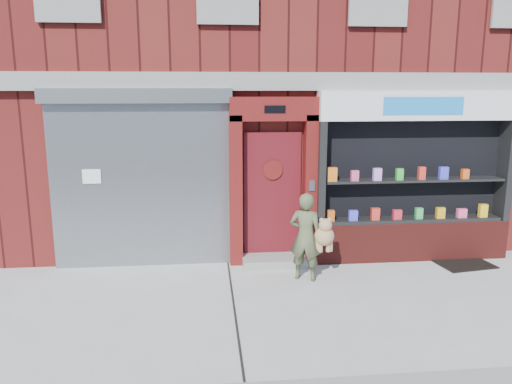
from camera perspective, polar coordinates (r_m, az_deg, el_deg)
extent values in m
plane|color=#9E9E99|center=(7.46, 9.76, -12.46)|extent=(80.00, 80.00, 0.00)
cube|color=#511412|center=(12.72, 2.90, 16.10)|extent=(12.00, 8.00, 8.00)
cube|color=gray|center=(8.67, 7.04, 12.43)|extent=(12.00, 0.16, 0.30)
cube|color=gray|center=(8.70, -12.95, 0.61)|extent=(3.00, 0.10, 2.80)
cube|color=slate|center=(8.48, -13.48, 10.66)|extent=(3.10, 0.30, 0.24)
cube|color=white|center=(8.74, -18.27, 1.70)|extent=(0.30, 0.01, 0.24)
cube|color=#5D1110|center=(8.59, -2.33, 0.08)|extent=(0.22, 0.28, 2.60)
cube|color=#5D1110|center=(8.76, 6.18, 0.26)|extent=(0.22, 0.28, 2.60)
cube|color=#5D1110|center=(8.48, 2.04, 9.48)|extent=(1.50, 0.28, 0.40)
cube|color=black|center=(8.33, 2.18, 9.44)|extent=(0.35, 0.01, 0.12)
cube|color=#540F15|center=(8.78, 1.87, -0.32)|extent=(1.00, 0.06, 2.20)
cylinder|color=black|center=(8.66, 1.92, 2.54)|extent=(0.28, 0.02, 0.28)
cylinder|color=#5D1110|center=(8.65, 1.93, 2.53)|extent=(0.34, 0.02, 0.34)
cube|color=gray|center=(8.83, 2.05, -7.85)|extent=(1.10, 0.55, 0.15)
cube|color=slate|center=(8.60, 6.40, 0.72)|extent=(0.10, 0.02, 0.18)
cube|color=#5F1A16|center=(9.49, 17.17, -5.22)|extent=(3.50, 0.40, 0.70)
cube|color=black|center=(8.68, 7.34, 2.14)|extent=(0.12, 0.40, 1.80)
cube|color=black|center=(10.01, 26.56, 2.26)|extent=(0.12, 0.40, 1.80)
cube|color=black|center=(9.38, 17.19, 2.43)|extent=(3.30, 0.03, 1.80)
cube|color=black|center=(9.39, 17.31, -3.00)|extent=(3.20, 0.36, 0.06)
cube|color=black|center=(9.24, 17.58, 1.32)|extent=(3.20, 0.36, 0.04)
cube|color=white|center=(9.11, 18.09, 9.39)|extent=(3.50, 0.40, 0.50)
cube|color=blue|center=(8.92, 18.62, 9.32)|extent=(1.40, 0.01, 0.30)
cube|color=#E05917|center=(8.81, 8.54, -2.70)|extent=(0.12, 0.09, 0.20)
cube|color=#4444E8|center=(8.91, 11.03, -2.65)|extent=(0.15, 0.09, 0.18)
cube|color=red|center=(9.03, 13.47, -2.46)|extent=(0.14, 0.09, 0.21)
cube|color=red|center=(9.18, 15.82, -2.49)|extent=(0.15, 0.09, 0.17)
cube|color=green|center=(9.33, 18.11, -2.33)|extent=(0.12, 0.09, 0.20)
cube|color=gold|center=(9.50, 20.32, -2.25)|extent=(0.15, 0.09, 0.19)
cube|color=#F95384|center=(9.68, 22.44, -2.25)|extent=(0.17, 0.09, 0.16)
cube|color=yellow|center=(9.87, 24.50, -1.95)|extent=(0.14, 0.09, 0.24)
cube|color=orange|center=(8.65, 8.69, 2.00)|extent=(0.16, 0.09, 0.24)
cube|color=#DF4A7D|center=(8.77, 11.21, 1.84)|extent=(0.13, 0.09, 0.18)
cube|color=#C982EA|center=(8.89, 13.68, 1.98)|extent=(0.14, 0.09, 0.21)
cube|color=green|center=(9.03, 16.08, 1.96)|extent=(0.12, 0.09, 0.20)
cube|color=red|center=(9.19, 18.40, 2.05)|extent=(0.12, 0.09, 0.23)
cube|color=#3F3FD9|center=(9.36, 20.63, 2.04)|extent=(0.15, 0.09, 0.22)
cube|color=#E85518|center=(9.55, 22.77, 1.92)|extent=(0.12, 0.09, 0.17)
imported|color=#4D5437|center=(8.03, 5.68, -5.09)|extent=(0.62, 0.53, 1.43)
sphere|color=#A27E51|center=(8.01, 7.81, -4.99)|extent=(0.32, 0.32, 0.32)
sphere|color=#A27E51|center=(7.91, 7.94, -3.78)|extent=(0.21, 0.21, 0.21)
sphere|color=#A27E51|center=(7.87, 7.51, -3.21)|extent=(0.07, 0.07, 0.07)
sphere|color=#A27E51|center=(7.90, 8.41, -3.17)|extent=(0.07, 0.07, 0.07)
cylinder|color=#A27E51|center=(8.03, 7.04, -6.11)|extent=(0.07, 0.07, 0.19)
cylinder|color=#A27E51|center=(8.08, 8.51, -6.04)|extent=(0.07, 0.07, 0.19)
cylinder|color=#A27E51|center=(8.02, 7.37, -6.14)|extent=(0.07, 0.07, 0.19)
cylinder|color=#A27E51|center=(8.05, 8.26, -6.10)|extent=(0.07, 0.07, 0.19)
cube|color=black|center=(9.58, 22.72, -7.60)|extent=(1.01, 0.78, 0.02)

